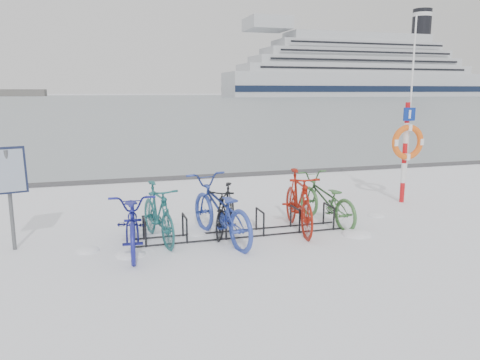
{
  "coord_description": "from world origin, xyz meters",
  "views": [
    {
      "loc": [
        -2.42,
        -8.11,
        2.66
      ],
      "look_at": [
        0.14,
        0.6,
        0.93
      ],
      "focal_mm": 35.0,
      "sensor_mm": 36.0,
      "label": 1
    }
  ],
  "objects_px": {
    "cruise_ferry": "(355,72)",
    "lifebuoy_station": "(407,142)",
    "bike_rack": "(242,225)",
    "info_board": "(8,177)"
  },
  "relations": [
    {
      "from": "cruise_ferry",
      "to": "lifebuoy_station",
      "type": "bearing_deg",
      "value": -119.56
    },
    {
      "from": "bike_rack",
      "to": "cruise_ferry",
      "type": "height_order",
      "value": "cruise_ferry"
    },
    {
      "from": "info_board",
      "to": "lifebuoy_station",
      "type": "xyz_separation_m",
      "value": [
        8.46,
        1.1,
        0.19
      ]
    },
    {
      "from": "bike_rack",
      "to": "cruise_ferry",
      "type": "bearing_deg",
      "value": 59.6
    },
    {
      "from": "lifebuoy_station",
      "to": "cruise_ferry",
      "type": "xyz_separation_m",
      "value": [
        107.3,
        189.19,
        9.65
      ]
    },
    {
      "from": "bike_rack",
      "to": "lifebuoy_station",
      "type": "bearing_deg",
      "value": 16.8
    },
    {
      "from": "bike_rack",
      "to": "lifebuoy_station",
      "type": "xyz_separation_m",
      "value": [
        4.5,
        1.36,
        1.28
      ]
    },
    {
      "from": "cruise_ferry",
      "to": "bike_rack",
      "type": "bearing_deg",
      "value": -120.4
    },
    {
      "from": "lifebuoy_station",
      "to": "info_board",
      "type": "bearing_deg",
      "value": -172.6
    },
    {
      "from": "bike_rack",
      "to": "lifebuoy_station",
      "type": "relative_size",
      "value": 0.92
    }
  ]
}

